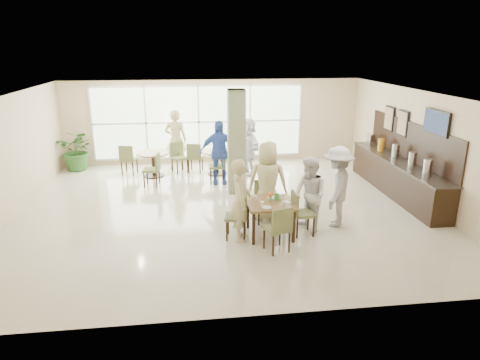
{
  "coord_description": "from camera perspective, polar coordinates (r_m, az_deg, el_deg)",
  "views": [
    {
      "loc": [
        -0.89,
        -9.94,
        3.89
      ],
      "look_at": [
        0.2,
        -1.2,
        1.1
      ],
      "focal_mm": 32.0,
      "sensor_mm": 36.0,
      "label": 1
    }
  ],
  "objects": [
    {
      "name": "buffet_counter",
      "position": [
        12.31,
        20.23,
        0.73
      ],
      "size": [
        0.64,
        4.7,
        1.95
      ],
      "color": "black",
      "rests_on": "ground"
    },
    {
      "name": "room_shell",
      "position": [
        10.22,
        -1.95,
        5.21
      ],
      "size": [
        10.0,
        10.0,
        10.0
      ],
      "color": "white",
      "rests_on": "ground"
    },
    {
      "name": "framed_art_b",
      "position": [
        13.27,
        19.28,
        7.76
      ],
      "size": [
        0.05,
        0.55,
        0.7
      ],
      "color": "black",
      "rests_on": "ground"
    },
    {
      "name": "tabletop_clutter",
      "position": [
        8.94,
        4.29,
        -2.63
      ],
      "size": [
        0.75,
        0.75,
        0.21
      ],
      "color": "white",
      "rests_on": "main_table"
    },
    {
      "name": "teen_far",
      "position": [
        9.73,
        3.7,
        -0.2
      ],
      "size": [
        1.0,
        0.72,
        1.85
      ],
      "primitive_type": "imported",
      "rotation": [
        0.0,
        0.0,
        2.87
      ],
      "color": "#C7BA84",
      "rests_on": "ground"
    },
    {
      "name": "main_table",
      "position": [
        9.01,
        4.05,
        -3.48
      ],
      "size": [
        0.98,
        0.98,
        0.75
      ],
      "color": "brown",
      "rests_on": "ground"
    },
    {
      "name": "adult_standing",
      "position": [
        13.98,
        -8.56,
        5.36
      ],
      "size": [
        0.78,
        0.58,
        1.95
      ],
      "primitive_type": "imported",
      "rotation": [
        0.0,
        0.0,
        2.97
      ],
      "color": "#C7BA84",
      "rests_on": "ground"
    },
    {
      "name": "wall_tv",
      "position": [
        11.14,
        24.73,
        7.0
      ],
      "size": [
        0.06,
        1.0,
        0.58
      ],
      "color": "black",
      "rests_on": "ground"
    },
    {
      "name": "round_table_left",
      "position": [
        13.39,
        -11.52,
        2.77
      ],
      "size": [
        1.0,
        1.0,
        0.75
      ],
      "color": "brown",
      "rests_on": "ground"
    },
    {
      "name": "round_table_right",
      "position": [
        13.38,
        -3.09,
        3.11
      ],
      "size": [
        1.01,
        1.01,
        0.75
      ],
      "color": "brown",
      "rests_on": "ground"
    },
    {
      "name": "window_bank",
      "position": [
        14.62,
        -5.52,
        7.69
      ],
      "size": [
        7.0,
        0.04,
        7.0
      ],
      "color": "silver",
      "rests_on": "ground"
    },
    {
      "name": "ground",
      "position": [
        10.71,
        -1.86,
        -3.73
      ],
      "size": [
        10.0,
        10.0,
        0.0
      ],
      "primitive_type": "plane",
      "color": "beige",
      "rests_on": "ground"
    },
    {
      "name": "framed_art_a",
      "position": [
        12.56,
        20.86,
        7.09
      ],
      "size": [
        0.05,
        0.55,
        0.7
      ],
      "color": "black",
      "rests_on": "ground"
    },
    {
      "name": "adult_b",
      "position": [
        13.31,
        1.03,
        4.53
      ],
      "size": [
        1.27,
        1.79,
        1.77
      ],
      "primitive_type": "imported",
      "rotation": [
        0.0,
        0.0,
        -1.19
      ],
      "color": "white",
      "rests_on": "ground"
    },
    {
      "name": "teen_left",
      "position": [
        8.74,
        0.09,
        -2.67
      ],
      "size": [
        0.47,
        0.67,
        1.73
      ],
      "primitive_type": "imported",
      "rotation": [
        0.0,
        0.0,
        1.48
      ],
      "color": "#C7BA84",
      "rests_on": "ground"
    },
    {
      "name": "chairs_table_right",
      "position": [
        13.37,
        -3.19,
        2.75
      ],
      "size": [
        1.85,
        1.74,
        0.95
      ],
      "color": "#626A3A",
      "rests_on": "ground"
    },
    {
      "name": "chairs_main_table",
      "position": [
        9.05,
        4.07,
        -4.63
      ],
      "size": [
        1.94,
        1.96,
        0.95
      ],
      "color": "#626A3A",
      "rests_on": "ground"
    },
    {
      "name": "teen_right",
      "position": [
        9.24,
        9.25,
        -2.02
      ],
      "size": [
        0.85,
        0.96,
        1.65
      ],
      "primitive_type": "imported",
      "rotation": [
        0.0,
        0.0,
        -1.25
      ],
      "color": "white",
      "rests_on": "ground"
    },
    {
      "name": "potted_plant",
      "position": [
        14.72,
        -20.85,
        3.75
      ],
      "size": [
        1.41,
        1.41,
        1.32
      ],
      "primitive_type": "imported",
      "rotation": [
        0.0,
        0.0,
        -0.21
      ],
      "color": "#2B5D25",
      "rests_on": "ground"
    },
    {
      "name": "chairs_table_left",
      "position": [
        13.32,
        -11.46,
        2.37
      ],
      "size": [
        2.15,
        1.84,
        0.95
      ],
      "color": "#626A3A",
      "rests_on": "ground"
    },
    {
      "name": "teen_standing",
      "position": [
        9.66,
        12.83,
        -0.87
      ],
      "size": [
        1.14,
        1.35,
        1.81
      ],
      "primitive_type": "imported",
      "rotation": [
        0.0,
        0.0,
        -2.05
      ],
      "color": "#A1A1A3",
      "rests_on": "ground"
    },
    {
      "name": "column",
      "position": [
        11.49,
        -0.49,
        5.06
      ],
      "size": [
        0.45,
        0.45,
        2.8
      ],
      "primitive_type": "cube",
      "color": "#6B704E",
      "rests_on": "ground"
    },
    {
      "name": "adult_a",
      "position": [
        12.36,
        -2.86,
        3.7
      ],
      "size": [
        1.11,
        0.65,
        1.86
      ],
      "primitive_type": "imported",
      "rotation": [
        0.0,
        0.0,
        -0.03
      ],
      "color": "#3F61BD",
      "rests_on": "ground"
    }
  ]
}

